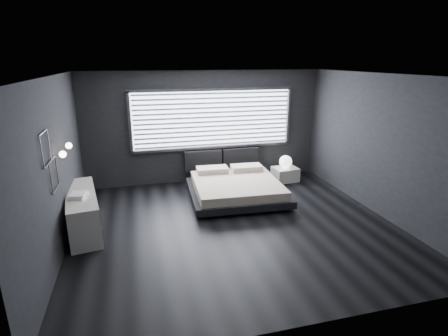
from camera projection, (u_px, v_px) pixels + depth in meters
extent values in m
plane|color=black|center=(235.00, 225.00, 6.71)|extent=(6.00, 6.00, 0.00)
plane|color=silver|center=(237.00, 75.00, 5.87)|extent=(6.00, 6.00, 0.00)
cube|color=black|center=(205.00, 127.00, 8.83)|extent=(6.00, 0.04, 2.80)
cube|color=black|center=(308.00, 221.00, 3.75)|extent=(6.00, 0.04, 2.80)
cube|color=black|center=(56.00, 168.00, 5.57)|extent=(0.04, 5.50, 2.80)
cube|color=black|center=(379.00, 145.00, 7.01)|extent=(0.04, 5.50, 2.80)
cube|color=white|center=(213.00, 119.00, 8.80)|extent=(4.00, 0.02, 1.38)
cube|color=#47474C|center=(130.00, 123.00, 8.28)|extent=(0.06, 0.08, 1.48)
cube|color=#47474C|center=(288.00, 116.00, 9.26)|extent=(0.06, 0.08, 1.48)
cube|color=#47474C|center=(213.00, 90.00, 8.55)|extent=(4.14, 0.08, 0.06)
cube|color=#47474C|center=(214.00, 147.00, 8.99)|extent=(4.14, 0.08, 0.06)
cube|color=silver|center=(214.00, 119.00, 8.74)|extent=(3.94, 0.03, 1.32)
cube|color=black|center=(203.00, 160.00, 8.96)|extent=(0.96, 0.16, 0.52)
cube|color=black|center=(240.00, 158.00, 9.20)|extent=(0.96, 0.16, 0.52)
cylinder|color=silver|center=(58.00, 155.00, 5.57)|extent=(0.10, 0.02, 0.02)
sphere|color=#FFE5B7|center=(63.00, 154.00, 5.59)|extent=(0.11, 0.11, 0.11)
cylinder|color=silver|center=(64.00, 146.00, 6.13)|extent=(0.10, 0.02, 0.02)
sphere|color=#FFE5B7|center=(69.00, 146.00, 6.14)|extent=(0.11, 0.11, 0.11)
cube|color=#47474C|center=(43.00, 132.00, 4.87)|extent=(0.01, 0.46, 0.02)
cube|color=#47474C|center=(48.00, 164.00, 5.01)|extent=(0.01, 0.46, 0.02)
cube|color=#47474C|center=(49.00, 145.00, 5.15)|extent=(0.01, 0.02, 0.46)
cube|color=#47474C|center=(42.00, 152.00, 4.72)|extent=(0.01, 0.02, 0.46)
cube|color=#47474C|center=(52.00, 160.00, 5.24)|extent=(0.01, 0.46, 0.02)
cube|color=#47474C|center=(56.00, 189.00, 5.38)|extent=(0.01, 0.46, 0.02)
cube|color=#47474C|center=(57.00, 170.00, 5.52)|extent=(0.01, 0.02, 0.46)
cube|color=#47474C|center=(51.00, 179.00, 5.10)|extent=(0.01, 0.02, 0.46)
cube|color=black|center=(202.00, 215.00, 7.07)|extent=(0.12, 0.12, 0.08)
cube|color=black|center=(287.00, 208.00, 7.41)|extent=(0.12, 0.12, 0.08)
cube|color=black|center=(193.00, 187.00, 8.59)|extent=(0.12, 0.12, 0.08)
cube|color=black|center=(264.00, 182.00, 8.94)|extent=(0.12, 0.12, 0.08)
cube|color=black|center=(237.00, 192.00, 7.97)|extent=(2.21, 2.12, 0.15)
cube|color=beige|center=(237.00, 185.00, 7.92)|extent=(1.97, 1.97, 0.19)
cube|color=beige|center=(212.00, 170.00, 8.48)|extent=(0.77, 0.44, 0.12)
cube|color=beige|center=(247.00, 168.00, 8.65)|extent=(0.77, 0.44, 0.12)
cube|color=silver|center=(285.00, 174.00, 9.13)|extent=(0.65, 0.56, 0.35)
sphere|color=white|center=(286.00, 162.00, 9.02)|extent=(0.33, 0.33, 0.33)
cube|color=silver|center=(83.00, 211.00, 6.46)|extent=(0.79, 1.88, 0.73)
cube|color=#47474C|center=(97.00, 209.00, 6.56)|extent=(0.29, 1.78, 0.71)
cube|color=white|center=(78.00, 196.00, 6.17)|extent=(0.35, 0.42, 0.04)
cube|color=white|center=(78.00, 194.00, 6.14)|extent=(0.27, 0.35, 0.03)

